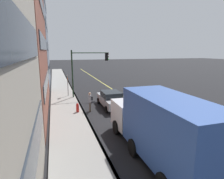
# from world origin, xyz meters

# --- Properties ---
(ground) EXTENTS (200.00, 200.00, 0.00)m
(ground) POSITION_xyz_m (0.00, 0.00, 0.00)
(ground) COLOR black
(sidewalk_slab) EXTENTS (80.00, 2.85, 0.15)m
(sidewalk_slab) POSITION_xyz_m (0.00, 6.80, 0.07)
(sidewalk_slab) COLOR gray
(sidewalk_slab) RESTS_ON ground
(curb_edge) EXTENTS (80.00, 0.16, 0.15)m
(curb_edge) POSITION_xyz_m (0.00, 5.46, 0.07)
(curb_edge) COLOR slate
(curb_edge) RESTS_ON ground
(lane_stripe_center) EXTENTS (80.00, 0.16, 0.01)m
(lane_stripe_center) POSITION_xyz_m (0.00, 0.00, 0.01)
(lane_stripe_center) COLOR #D8CC4C
(lane_stripe_center) RESTS_ON ground
(car_navy) EXTENTS (4.24, 2.11, 1.51)m
(car_navy) POSITION_xyz_m (0.61, -2.08, 0.77)
(car_navy) COLOR navy
(car_navy) RESTS_ON ground
(car_silver) EXTENTS (4.58, 1.96, 1.53)m
(car_silver) POSITION_xyz_m (-0.05, 2.65, 0.78)
(car_silver) COLOR #A8AAB2
(car_silver) RESTS_ON ground
(truck_blue) EXTENTS (8.15, 2.46, 3.33)m
(truck_blue) POSITION_xyz_m (-9.24, 2.96, 1.74)
(truck_blue) COLOR silver
(truck_blue) RESTS_ON ground
(pedestrian_with_backpack) EXTENTS (0.44, 0.41, 1.74)m
(pedestrian_with_backpack) POSITION_xyz_m (-0.79, 4.82, 1.02)
(pedestrian_with_backpack) COLOR brown
(pedestrian_with_backpack) RESTS_ON ground
(traffic_light_mast) EXTENTS (0.28, 4.30, 5.40)m
(traffic_light_mast) POSITION_xyz_m (4.45, 4.10, 3.73)
(traffic_light_mast) COLOR #1E3823
(traffic_light_mast) RESTS_ON ground
(street_sign_post) EXTENTS (0.60, 0.08, 2.70)m
(street_sign_post) POSITION_xyz_m (5.30, 6.28, 1.60)
(street_sign_post) COLOR slate
(street_sign_post) RESTS_ON ground
(fire_hydrant) EXTENTS (0.24, 0.24, 0.94)m
(fire_hydrant) POSITION_xyz_m (-1.08, 5.98, 0.47)
(fire_hydrant) COLOR red
(fire_hydrant) RESTS_ON ground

